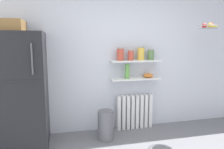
{
  "coord_description": "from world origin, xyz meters",
  "views": [
    {
      "loc": [
        -0.93,
        -1.55,
        1.55
      ],
      "look_at": [
        -0.19,
        1.6,
        1.05
      ],
      "focal_mm": 33.89,
      "sensor_mm": 36.0,
      "label": 1
    }
  ],
  "objects_px": {
    "hanging_fruit_basket": "(209,26)",
    "trash_bin": "(106,125)",
    "storage_jar_1": "(131,55)",
    "storage_jar_2": "(141,53)",
    "storage_jar_3": "(151,55)",
    "vase": "(127,71)",
    "storage_jar_0": "(120,54)",
    "radiator": "(134,112)",
    "refrigerator": "(20,89)",
    "shelf_bowl": "(148,75)"
  },
  "relations": [
    {
      "from": "vase",
      "to": "trash_bin",
      "type": "height_order",
      "value": "vase"
    },
    {
      "from": "vase",
      "to": "storage_jar_2",
      "type": "bearing_deg",
      "value": 0.0
    },
    {
      "from": "storage_jar_1",
      "to": "trash_bin",
      "type": "relative_size",
      "value": 0.38
    },
    {
      "from": "refrigerator",
      "to": "shelf_bowl",
      "type": "relative_size",
      "value": 10.44
    },
    {
      "from": "storage_jar_3",
      "to": "radiator",
      "type": "bearing_deg",
      "value": 173.82
    },
    {
      "from": "storage_jar_3",
      "to": "trash_bin",
      "type": "bearing_deg",
      "value": -160.76
    },
    {
      "from": "hanging_fruit_basket",
      "to": "refrigerator",
      "type": "bearing_deg",
      "value": 177.59
    },
    {
      "from": "hanging_fruit_basket",
      "to": "storage_jar_1",
      "type": "bearing_deg",
      "value": 163.18
    },
    {
      "from": "vase",
      "to": "radiator",
      "type": "bearing_deg",
      "value": 11.1
    },
    {
      "from": "vase",
      "to": "hanging_fruit_basket",
      "type": "bearing_deg",
      "value": -16.06
    },
    {
      "from": "hanging_fruit_basket",
      "to": "trash_bin",
      "type": "bearing_deg",
      "value": 177.96
    },
    {
      "from": "vase",
      "to": "storage_jar_0",
      "type": "bearing_deg",
      "value": -180.0
    },
    {
      "from": "storage_jar_0",
      "to": "hanging_fruit_basket",
      "type": "distance_m",
      "value": 1.52
    },
    {
      "from": "storage_jar_2",
      "to": "storage_jar_3",
      "type": "relative_size",
      "value": 1.21
    },
    {
      "from": "storage_jar_0",
      "to": "vase",
      "type": "xyz_separation_m",
      "value": [
        0.12,
        0.0,
        -0.3
      ]
    },
    {
      "from": "refrigerator",
      "to": "trash_bin",
      "type": "distance_m",
      "value": 1.4
    },
    {
      "from": "storage_jar_1",
      "to": "hanging_fruit_basket",
      "type": "relative_size",
      "value": 0.52
    },
    {
      "from": "storage_jar_2",
      "to": "shelf_bowl",
      "type": "bearing_deg",
      "value": 0.0
    },
    {
      "from": "storage_jar_1",
      "to": "storage_jar_0",
      "type": "bearing_deg",
      "value": -180.0
    },
    {
      "from": "trash_bin",
      "to": "hanging_fruit_basket",
      "type": "relative_size",
      "value": 1.35
    },
    {
      "from": "shelf_bowl",
      "to": "storage_jar_3",
      "type": "bearing_deg",
      "value": -0.0
    },
    {
      "from": "storage_jar_1",
      "to": "shelf_bowl",
      "type": "bearing_deg",
      "value": 0.0
    },
    {
      "from": "trash_bin",
      "to": "storage_jar_2",
      "type": "bearing_deg",
      "value": 23.86
    },
    {
      "from": "storage_jar_0",
      "to": "vase",
      "type": "height_order",
      "value": "storage_jar_0"
    },
    {
      "from": "storage_jar_0",
      "to": "storage_jar_3",
      "type": "bearing_deg",
      "value": 0.0
    },
    {
      "from": "storage_jar_3",
      "to": "shelf_bowl",
      "type": "xyz_separation_m",
      "value": [
        -0.04,
        0.0,
        -0.37
      ]
    },
    {
      "from": "radiator",
      "to": "shelf_bowl",
      "type": "distance_m",
      "value": 0.7
    },
    {
      "from": "shelf_bowl",
      "to": "trash_bin",
      "type": "xyz_separation_m",
      "value": [
        -0.84,
        -0.31,
        -0.73
      ]
    },
    {
      "from": "radiator",
      "to": "storage_jar_3",
      "type": "height_order",
      "value": "storage_jar_3"
    },
    {
      "from": "storage_jar_0",
      "to": "storage_jar_2",
      "type": "xyz_separation_m",
      "value": [
        0.37,
        0.0,
        0.01
      ]
    },
    {
      "from": "radiator",
      "to": "storage_jar_3",
      "type": "xyz_separation_m",
      "value": [
        0.28,
        -0.03,
        1.03
      ]
    },
    {
      "from": "storage_jar_3",
      "to": "vase",
      "type": "height_order",
      "value": "storage_jar_3"
    },
    {
      "from": "radiator",
      "to": "storage_jar_1",
      "type": "distance_m",
      "value": 1.03
    },
    {
      "from": "storage_jar_0",
      "to": "storage_jar_3",
      "type": "relative_size",
      "value": 1.14
    },
    {
      "from": "storage_jar_3",
      "to": "shelf_bowl",
      "type": "relative_size",
      "value": 1.08
    },
    {
      "from": "storage_jar_0",
      "to": "shelf_bowl",
      "type": "height_order",
      "value": "storage_jar_0"
    },
    {
      "from": "storage_jar_0",
      "to": "storage_jar_2",
      "type": "distance_m",
      "value": 0.37
    },
    {
      "from": "storage_jar_1",
      "to": "storage_jar_3",
      "type": "xyz_separation_m",
      "value": [
        0.37,
        -0.0,
        0.0
      ]
    },
    {
      "from": "refrigerator",
      "to": "storage_jar_3",
      "type": "distance_m",
      "value": 2.18
    },
    {
      "from": "refrigerator",
      "to": "shelf_bowl",
      "type": "xyz_separation_m",
      "value": [
        2.08,
        0.24,
        0.08
      ]
    },
    {
      "from": "refrigerator",
      "to": "storage_jar_2",
      "type": "xyz_separation_m",
      "value": [
        1.94,
        0.24,
        0.47
      ]
    },
    {
      "from": "storage_jar_2",
      "to": "storage_jar_3",
      "type": "xyz_separation_m",
      "value": [
        0.18,
        -0.0,
        -0.02
      ]
    },
    {
      "from": "radiator",
      "to": "storage_jar_2",
      "type": "distance_m",
      "value": 1.05
    },
    {
      "from": "storage_jar_2",
      "to": "storage_jar_1",
      "type": "bearing_deg",
      "value": 180.0
    },
    {
      "from": "storage_jar_2",
      "to": "storage_jar_3",
      "type": "height_order",
      "value": "storage_jar_2"
    },
    {
      "from": "storage_jar_1",
      "to": "storage_jar_2",
      "type": "height_order",
      "value": "storage_jar_2"
    },
    {
      "from": "storage_jar_1",
      "to": "hanging_fruit_basket",
      "type": "bearing_deg",
      "value": -16.82
    },
    {
      "from": "refrigerator",
      "to": "storage_jar_1",
      "type": "distance_m",
      "value": 1.83
    },
    {
      "from": "storage_jar_2",
      "to": "vase",
      "type": "height_order",
      "value": "storage_jar_2"
    },
    {
      "from": "storage_jar_0",
      "to": "storage_jar_1",
      "type": "distance_m",
      "value": 0.19
    }
  ]
}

